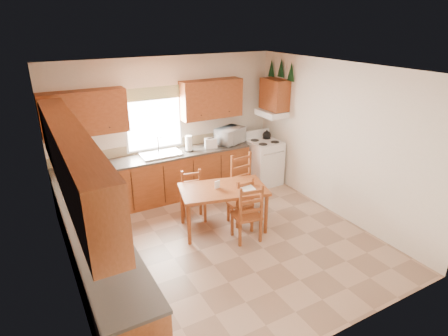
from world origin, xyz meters
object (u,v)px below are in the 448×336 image
dining_table (223,208)px  chair_near_right (240,200)px  chair_near_left (247,212)px  microwave (230,136)px  chair_far_left (194,197)px  chair_far_right (247,185)px  stove (264,163)px

dining_table → chair_near_right: 0.35m
chair_near_left → chair_near_right: 0.53m
dining_table → microwave: bearing=70.6°
chair_far_left → chair_far_right: (0.95, -0.22, 0.10)m
dining_table → chair_far_right: (0.64, 0.27, 0.17)m
chair_far_left → chair_far_right: 0.98m
chair_near_right → chair_far_left: (-0.66, 0.47, 0.02)m
stove → dining_table: (-1.69, -1.23, -0.09)m
dining_table → stove: bearing=50.4°
chair_near_left → chair_far_left: (-0.47, 0.97, -0.05)m
chair_near_left → microwave: bearing=-104.2°
microwave → chair_far_left: (-1.34, -1.05, -0.64)m
microwave → chair_near_right: bearing=-135.2°
chair_far_left → chair_far_right: bearing=-3.1°
dining_table → chair_near_right: size_ratio=1.64×
chair_far_left → chair_far_right: size_ratio=0.81×
chair_near_right → chair_far_right: 0.40m
dining_table → chair_far_right: size_ratio=1.28×
stove → microwave: bearing=154.5°
chair_far_right → chair_near_right: bearing=-145.3°
microwave → chair_near_right: size_ratio=0.64×
dining_table → chair_far_right: bearing=37.0°
microwave → chair_far_right: size_ratio=0.50×
dining_table → chair_near_right: chair_near_right is taller
stove → chair_near_right: bearing=-138.1°
chair_near_left → stove: bearing=-122.8°
chair_far_left → chair_far_right: chair_far_right is taller
stove → chair_far_right: 1.42m
stove → chair_near_right: (-1.34, -1.21, -0.03)m
stove → microwave: microwave is taller
chair_near_left → chair_far_right: chair_far_right is taller
microwave → chair_near_right: 1.79m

